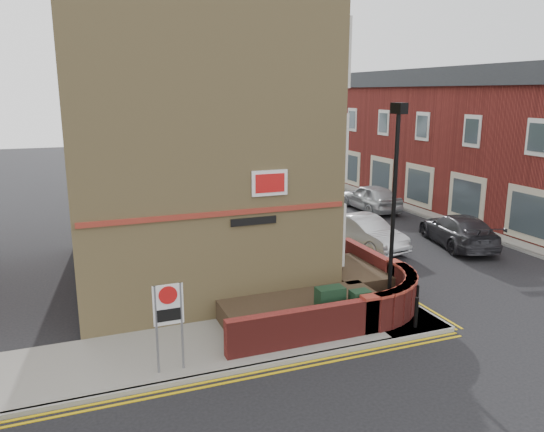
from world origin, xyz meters
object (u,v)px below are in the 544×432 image
Objects in this scene: utility_cabinet_large at (330,307)px; zone_sign at (169,312)px; silver_car_near at (364,232)px; lamppost at (393,213)px.

zone_sign reaches higher than utility_cabinet_large.
utility_cabinet_large is 8.67m from silver_car_near.
lamppost is at bearing 6.07° from zone_sign.
lamppost is 6.85m from zone_sign.
zone_sign is at bearing -173.93° from lamppost.
lamppost reaches higher than zone_sign.
utility_cabinet_large is at bearing -137.18° from silver_car_near.
silver_car_near reaches higher than utility_cabinet_large.
utility_cabinet_large is 0.28× the size of silver_car_near.
lamppost reaches higher than utility_cabinet_large.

